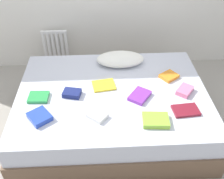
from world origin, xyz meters
TOP-DOWN VIEW (x-y plane):
  - ground_plane at (0.00, 0.00)m, footprint 8.00×8.00m
  - bed at (0.00, 0.00)m, footprint 2.00×1.50m
  - radiator at (-0.74, 1.20)m, footprint 0.35×0.04m
  - pillow at (0.12, 0.51)m, footprint 0.55×0.32m
  - textbook_maroon at (0.68, -0.34)m, footprint 0.26×0.19m
  - textbook_green at (-0.74, -0.08)m, footprint 0.20×0.17m
  - textbook_pink at (0.74, -0.06)m, footprint 0.22×0.23m
  - textbook_lime at (0.37, -0.46)m, footprint 0.25×0.19m
  - textbook_blue at (-0.68, -0.37)m, footprint 0.26×0.26m
  - textbook_navy at (-0.41, -0.04)m, footprint 0.20×0.16m
  - textbook_white at (-0.16, -0.37)m, footprint 0.22×0.21m
  - textbook_purple at (0.27, -0.11)m, footprint 0.26×0.28m
  - textbook_orange at (0.64, 0.20)m, footprint 0.23×0.22m
  - textbook_yellow at (-0.09, 0.09)m, footprint 0.26×0.22m

SIDE VIEW (x-z plane):
  - ground_plane at x=0.00m, z-range 0.00..0.00m
  - bed at x=0.00m, z-range 0.00..0.50m
  - radiator at x=-0.74m, z-range 0.11..0.61m
  - textbook_yellow at x=-0.09m, z-range 0.50..0.52m
  - textbook_maroon at x=0.68m, z-range 0.50..0.53m
  - textbook_green at x=-0.74m, z-range 0.50..0.53m
  - textbook_orange at x=0.64m, z-range 0.50..0.54m
  - textbook_purple at x=0.27m, z-range 0.50..0.54m
  - textbook_white at x=-0.16m, z-range 0.50..0.54m
  - textbook_lime at x=0.37m, z-range 0.50..0.55m
  - textbook_pink at x=0.74m, z-range 0.50..0.55m
  - textbook_navy at x=-0.41m, z-range 0.50..0.55m
  - textbook_blue at x=-0.68m, z-range 0.50..0.55m
  - pillow at x=0.12m, z-range 0.50..0.63m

